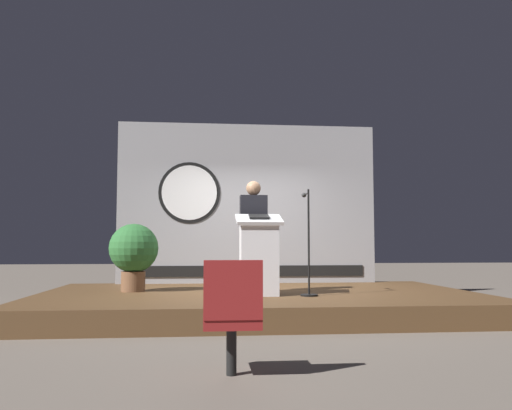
{
  "coord_description": "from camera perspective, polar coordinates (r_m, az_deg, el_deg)",
  "views": [
    {
      "loc": [
        -0.84,
        -7.91,
        1.01
      ],
      "look_at": [
        -0.05,
        -0.15,
        1.59
      ],
      "focal_mm": 37.19,
      "sensor_mm": 36.0,
      "label": 1
    }
  ],
  "objects": [
    {
      "name": "potted_plant",
      "position": [
        8.26,
        -13.02,
        -4.85
      ],
      "size": [
        0.74,
        0.74,
        1.02
      ],
      "color": "brown",
      "rests_on": "stage_platform"
    },
    {
      "name": "banner_display",
      "position": [
        9.83,
        -1.02,
        0.15
      ],
      "size": [
        4.77,
        0.12,
        2.95
      ],
      "color": "#9E9EA3",
      "rests_on": "stage_platform"
    },
    {
      "name": "microphone_stand",
      "position": [
        7.41,
        5.64,
        -5.75
      ],
      "size": [
        0.24,
        0.48,
        1.47
      ],
      "color": "black",
      "rests_on": "stage_platform"
    },
    {
      "name": "speaker_person",
      "position": [
        7.89,
        -0.28,
        -3.25
      ],
      "size": [
        0.4,
        0.26,
        1.66
      ],
      "color": "black",
      "rests_on": "stage_platform"
    },
    {
      "name": "stage_platform",
      "position": [
        8.01,
        0.29,
        -10.4
      ],
      "size": [
        6.4,
        4.0,
        0.3
      ],
      "primitive_type": "cube",
      "color": "brown",
      "rests_on": "ground"
    },
    {
      "name": "ground_plane",
      "position": [
        8.02,
        0.29,
        -11.47
      ],
      "size": [
        40.0,
        40.0,
        0.0
      ],
      "primitive_type": "plane",
      "color": "#6B6056"
    },
    {
      "name": "audience_chair_left",
      "position": [
        4.13,
        -2.58,
        -11.39
      ],
      "size": [
        0.44,
        0.45,
        0.89
      ],
      "color": "black",
      "rests_on": "ground"
    },
    {
      "name": "podium",
      "position": [
        7.41,
        0.31,
        -5.45
      ],
      "size": [
        0.64,
        0.49,
        1.14
      ],
      "color": "silver",
      "rests_on": "stage_platform"
    }
  ]
}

